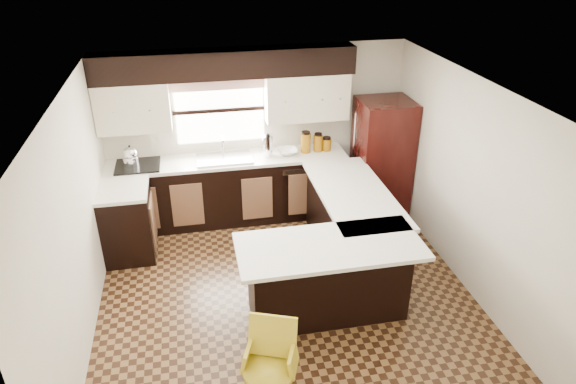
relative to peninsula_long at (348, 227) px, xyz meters
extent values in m
plane|color=#49301A|center=(-0.90, -0.62, -0.45)|extent=(4.40, 4.40, 0.00)
plane|color=silver|center=(-0.90, -0.62, 1.95)|extent=(4.40, 4.40, 0.00)
plane|color=beige|center=(-0.90, 1.58, 0.75)|extent=(4.40, 0.00, 4.40)
plane|color=beige|center=(-0.90, -2.83, 0.75)|extent=(4.40, 0.00, 4.40)
plane|color=beige|center=(-3.00, -0.62, 0.75)|extent=(0.00, 4.40, 4.40)
plane|color=beige|center=(1.20, -0.62, 0.75)|extent=(0.00, 4.40, 4.40)
cube|color=black|center=(-1.35, 1.28, 0.00)|extent=(3.30, 0.60, 0.90)
cube|color=black|center=(-2.70, 0.62, 0.00)|extent=(0.60, 0.70, 0.90)
cube|color=silver|center=(-1.35, 1.28, 0.47)|extent=(3.30, 0.60, 0.04)
cube|color=silver|center=(-2.70, 0.62, 0.47)|extent=(0.60, 0.70, 0.04)
cube|color=black|center=(-1.30, 1.40, 1.77)|extent=(3.40, 0.35, 0.36)
cube|color=beige|center=(-2.52, 1.40, 1.27)|extent=(0.94, 0.35, 0.64)
cube|color=beige|center=(-0.22, 1.40, 1.27)|extent=(1.14, 0.35, 0.64)
cube|color=white|center=(-1.40, 1.56, 1.10)|extent=(1.20, 0.02, 0.90)
cube|color=#D19B93|center=(-1.40, 1.52, 1.49)|extent=(1.30, 0.06, 0.18)
cube|color=#B2B2B7|center=(-1.40, 1.25, 0.51)|extent=(0.75, 0.45, 0.03)
cube|color=black|center=(-0.35, 0.99, -0.02)|extent=(0.58, 0.03, 0.78)
cube|color=black|center=(-2.55, 1.25, 0.51)|extent=(0.58, 0.50, 0.02)
cube|color=black|center=(0.00, 0.00, 0.00)|extent=(0.60, 1.95, 0.90)
cube|color=black|center=(-0.53, -0.97, 0.00)|extent=(1.65, 0.60, 0.90)
cube|color=silver|center=(0.05, 0.00, 0.47)|extent=(0.84, 1.95, 0.04)
cube|color=silver|center=(-0.55, -1.06, 0.47)|extent=(1.89, 0.84, 0.04)
cube|color=black|center=(0.82, 1.08, 0.40)|extent=(0.73, 0.70, 1.70)
cylinder|color=silver|center=(-0.79, 1.28, 0.64)|extent=(0.14, 0.14, 0.29)
imported|color=white|center=(-0.52, 1.28, 0.53)|extent=(0.29, 0.29, 0.07)
cylinder|color=#8C5808|center=(-0.25, 1.30, 0.63)|extent=(0.14, 0.14, 0.28)
cylinder|color=#8C5808|center=(-0.07, 1.30, 0.61)|extent=(0.12, 0.12, 0.24)
cylinder|color=#8C5808|center=(0.06, 1.30, 0.58)|extent=(0.13, 0.13, 0.17)
camera|label=1|loc=(-1.81, -5.22, 3.35)|focal=32.00mm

